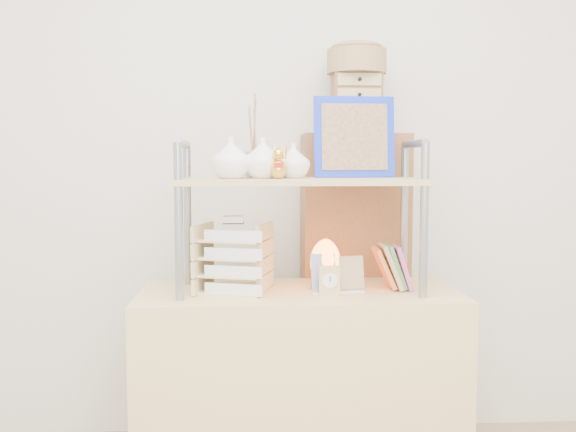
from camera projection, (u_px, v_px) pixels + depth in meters
name	position (u px, v px, depth m)	size (l,w,h in m)	color
desk	(299.00, 387.00, 2.44)	(1.20, 0.50, 0.75)	tan
cabinet	(354.00, 289.00, 2.80)	(0.45, 0.24, 1.35)	brown
hutch	(294.00, 176.00, 2.38)	(0.90, 0.34, 0.73)	gray
letter_tray	(234.00, 262.00, 2.38)	(0.28, 0.28, 0.28)	#D7C081
salt_lamp	(325.00, 263.00, 2.43)	(0.13, 0.12, 0.19)	brown
desk_clock	(329.00, 281.00, 2.32)	(0.08, 0.04, 0.11)	tan
postcard_stand	(337.00, 281.00, 2.38)	(0.21, 0.09, 0.14)	white
drawer_chest	(356.00, 104.00, 2.71)	(0.20, 0.16, 0.25)	brown
woven_basket	(357.00, 62.00, 2.69)	(0.25, 0.25, 0.10)	#997445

